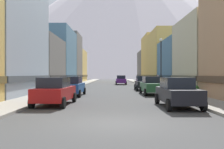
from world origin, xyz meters
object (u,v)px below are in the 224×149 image
(car_right_2, at_px, (143,83))
(pedestrian_1, at_px, (191,88))
(car_driving_0, at_px, (121,80))
(streetlamp_right, at_px, (161,56))
(car_left_1, at_px, (72,86))
(potted_plant_0, at_px, (171,85))
(car_right_0, at_px, (177,92))
(car_right_1, at_px, (152,85))
(pedestrian_0, at_px, (67,83))
(potted_plant_1, at_px, (195,90))
(car_left_0, at_px, (55,91))
(trash_bin_right, at_px, (187,90))
(pedestrian_2, at_px, (158,82))

(car_right_2, xyz_separation_m, pedestrian_1, (2.45, -10.82, -0.05))
(car_driving_0, distance_m, streetlamp_right, 20.50)
(car_left_1, distance_m, potted_plant_0, 13.04)
(car_driving_0, bearing_deg, car_right_0, -86.13)
(car_right_1, relative_size, pedestrian_0, 2.90)
(streetlamp_right, bearing_deg, potted_plant_1, -75.60)
(car_right_2, bearing_deg, potted_plant_0, -16.47)
(car_left_0, bearing_deg, car_driving_0, 80.28)
(car_right_2, bearing_deg, pedestrian_1, -77.25)
(trash_bin_right, relative_size, pedestrian_1, 0.64)
(potted_plant_0, height_order, pedestrian_0, pedestrian_0)
(car_left_1, distance_m, pedestrian_1, 10.38)
(potted_plant_0, bearing_deg, streetlamp_right, -125.40)
(car_right_1, relative_size, car_driving_0, 1.01)
(car_left_0, height_order, streetlamp_right, streetlamp_right)
(car_left_0, xyz_separation_m, pedestrian_0, (-2.45, 17.27, -0.05))
(car_left_1, distance_m, car_driving_0, 25.47)
(trash_bin_right, bearing_deg, potted_plant_1, -18.97)
(car_right_2, relative_size, streetlamp_right, 0.76)
(car_right_1, relative_size, potted_plant_0, 4.43)
(pedestrian_2, bearing_deg, potted_plant_0, -80.13)
(car_right_0, xyz_separation_m, pedestrian_0, (-10.05, 18.25, -0.05))
(car_driving_0, height_order, streetlamp_right, streetlamp_right)
(trash_bin_right, distance_m, pedestrian_2, 12.84)
(car_right_2, bearing_deg, trash_bin_right, -74.94)
(car_right_1, height_order, streetlamp_right, streetlamp_right)
(car_right_0, xyz_separation_m, pedestrian_1, (2.45, 5.05, -0.05))
(car_right_0, distance_m, potted_plant_1, 6.96)
(potted_plant_0, bearing_deg, car_right_0, -102.10)
(car_right_1, xyz_separation_m, pedestrian_1, (2.45, -4.11, -0.05))
(car_left_0, bearing_deg, car_right_2, 62.96)
(trash_bin_right, bearing_deg, car_left_1, 173.10)
(trash_bin_right, bearing_deg, pedestrian_2, 90.45)
(potted_plant_1, distance_m, pedestrian_1, 1.37)
(potted_plant_1, relative_size, pedestrian_0, 0.59)
(potted_plant_0, height_order, pedestrian_1, pedestrian_1)
(car_right_1, bearing_deg, car_left_1, -168.58)
(pedestrian_1, height_order, streetlamp_right, streetlamp_right)
(pedestrian_0, relative_size, pedestrian_2, 0.87)
(pedestrian_0, xyz_separation_m, streetlamp_right, (11.60, -5.65, 3.14))
(trash_bin_right, distance_m, potted_plant_1, 0.69)
(car_left_0, height_order, car_right_0, same)
(car_right_0, relative_size, pedestrian_1, 2.88)
(car_right_1, bearing_deg, pedestrian_0, 137.89)
(potted_plant_0, xyz_separation_m, pedestrian_1, (-0.75, -9.87, 0.15))
(potted_plant_1, bearing_deg, pedestrian_2, 93.29)
(car_driving_0, relative_size, potted_plant_0, 4.41)
(car_driving_0, distance_m, potted_plant_1, 26.89)
(car_left_1, bearing_deg, car_driving_0, 77.76)
(pedestrian_0, bearing_deg, potted_plant_1, -42.33)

